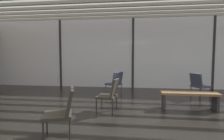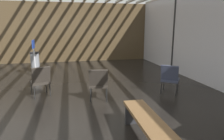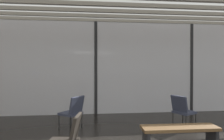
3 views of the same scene
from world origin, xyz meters
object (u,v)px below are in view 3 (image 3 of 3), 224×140
Objects in this scene: lounge_chair_2 at (182,109)px; lounge_chair_3 at (68,138)px; parked_airplane at (81,62)px; lounge_chair_1 at (73,110)px; waiting_bench at (180,132)px.

lounge_chair_2 and lounge_chair_3 have the same top height.
parked_airplane is at bearing -5.75° from lounge_chair_2.
lounge_chair_1 and lounge_chair_2 have the same top height.
waiting_bench is (2.10, 0.49, -0.13)m from lounge_chair_3.
parked_airplane reaches higher than lounge_chair_3.
lounge_chair_1 reaches higher than waiting_bench.
parked_airplane is at bearing -74.99° from waiting_bench.
waiting_bench is at bearing 90.72° from lounge_chair_1.
lounge_chair_3 is (-2.84, -1.93, 0.00)m from lounge_chair_2.
lounge_chair_2 is (2.93, -0.17, 0.00)m from lounge_chair_1.
lounge_chair_1 is 2.10m from lounge_chair_3.
waiting_bench is at bearing 125.59° from lounge_chair_2.
parked_airplane is 7.79m from lounge_chair_1.
lounge_chair_1 is at bearing -35.34° from waiting_bench.
lounge_chair_2 is 1.62m from waiting_bench.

